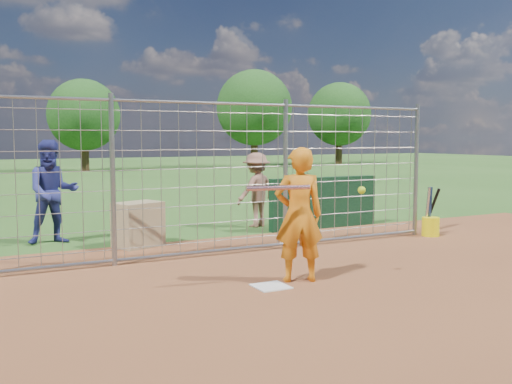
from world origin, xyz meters
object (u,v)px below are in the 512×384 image
bucket_with_bats (430,224)px  equipment_bin (138,224)px  bystander_a (53,192)px  bystander_c (256,190)px  batter (299,215)px

bucket_with_bats → equipment_bin: bearing=163.7°
bystander_a → equipment_bin: 1.74m
bystander_a → bystander_c: 4.24m
bystander_c → bucket_with_bats: bystander_c is taller
batter → equipment_bin: size_ratio=2.27×
equipment_bin → bucket_with_bats: size_ratio=0.82×
batter → bystander_a: bearing=-41.6°
batter → bystander_c: 4.84m
batter → bystander_a: 5.13m
bucket_with_bats → bystander_a: bearing=158.8°
bystander_a → equipment_bin: size_ratio=2.38×
bystander_a → bucket_with_bats: bystander_a is taller
bystander_a → batter: bearing=-59.9°
batter → bystander_a: bystander_a is taller
bystander_c → equipment_bin: bearing=2.5°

